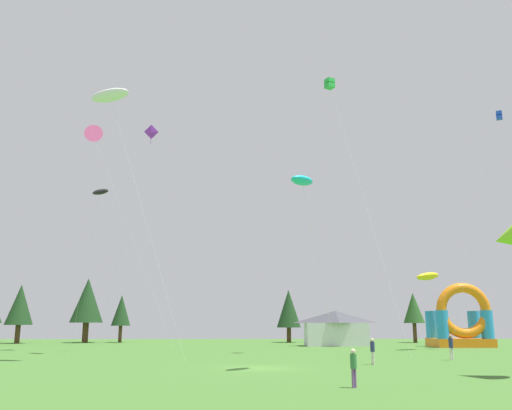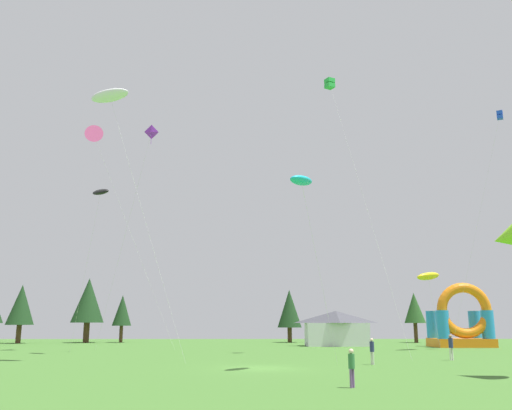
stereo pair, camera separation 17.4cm
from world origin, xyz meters
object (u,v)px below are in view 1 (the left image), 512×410
kite_pink_delta (94,137)px  kite_white_parafoil (110,96)px  person_midfield (373,349)px  inflatable_yellow_castle (461,324)px  person_far_side (354,364)px  person_near_camera (451,345)px  kite_blue_box (499,117)px  festival_tent (336,328)px  kite_black_parafoil (100,192)px  kite_purple_diamond (151,135)px  kite_yellow_parafoil (428,276)px  kite_cyan_parafoil (302,181)px  kite_green_box (330,84)px

kite_pink_delta → kite_white_parafoil: bearing=-70.4°
person_midfield → inflatable_yellow_castle: (16.05, 25.63, 1.53)m
person_far_side → person_near_camera: (10.57, 17.08, 0.13)m
kite_pink_delta → inflatable_yellow_castle: kite_pink_delta is taller
person_far_side → kite_blue_box: bearing=10.5°
person_far_side → person_midfield: size_ratio=0.95×
festival_tent → kite_black_parafoil: bearing=-146.3°
person_far_side → person_near_camera: 20.08m
kite_purple_diamond → person_far_side: kite_purple_diamond is taller
kite_purple_diamond → inflatable_yellow_castle: kite_purple_diamond is taller
kite_black_parafoil → person_far_side: 34.50m
kite_pink_delta → festival_tent: bearing=20.8°
kite_yellow_parafoil → person_near_camera: (-3.72, -15.22, -6.31)m
kite_cyan_parafoil → kite_green_box: (4.69, 16.67, 14.15)m
kite_green_box → kite_pink_delta: kite_green_box is taller
kite_cyan_parafoil → person_far_side: size_ratio=7.34×
kite_pink_delta → person_near_camera: (31.49, -14.74, -21.12)m
kite_yellow_parafoil → festival_tent: size_ratio=1.13×
kite_white_parafoil → person_far_side: bearing=-46.5°
kite_black_parafoil → kite_pink_delta: (-2.66, 5.97, 7.53)m
kite_yellow_parafoil → kite_purple_diamond: bearing=-172.6°
kite_blue_box → kite_yellow_parafoil: bearing=-178.9°
festival_tent → inflatable_yellow_castle: bearing=-14.7°
person_near_camera → kite_purple_diamond: bearing=134.0°
kite_cyan_parafoil → kite_white_parafoil: (-14.23, 7.38, 8.78)m
kite_pink_delta → person_midfield: 37.65m
kite_yellow_parafoil → kite_white_parafoil: bearing=-151.4°
kite_white_parafoil → person_midfield: size_ratio=12.28×
kite_cyan_parafoil → kite_yellow_parafoil: (15.40, 23.52, -3.99)m
kite_purple_diamond → kite_cyan_parafoil: bearing=-56.3°
kite_white_parafoil → kite_purple_diamond: bearing=85.2°
person_far_side → person_near_camera: size_ratio=0.88×
kite_blue_box → kite_purple_diamond: kite_blue_box is taller
kite_blue_box → kite_pink_delta: bearing=-179.2°
kite_cyan_parafoil → kite_pink_delta: (-19.81, 23.03, 10.81)m
kite_white_parafoil → inflatable_yellow_castle: (35.19, 22.38, -17.64)m
person_midfield → kite_black_parafoil: bearing=34.2°
kite_purple_diamond → kite_black_parafoil: bearing=-145.6°
inflatable_yellow_castle → kite_blue_box: bearing=-59.0°
kite_yellow_parafoil → person_midfield: bearing=-118.4°
kite_cyan_parafoil → kite_pink_delta: kite_pink_delta is taller
kite_black_parafoil → person_near_camera: 33.06m
kite_black_parafoil → kite_purple_diamond: (3.97, 2.72, 6.65)m
kite_white_parafoil → person_midfield: bearing=-9.6°
person_far_side → kite_yellow_parafoil: bearing=22.5°
person_near_camera → person_midfield: 7.96m
kite_blue_box → inflatable_yellow_castle: bearing=121.0°
kite_blue_box → kite_black_parafoil: size_ratio=1.69×
kite_cyan_parafoil → person_near_camera: kite_cyan_parafoil is taller
kite_white_parafoil → kite_yellow_parafoil: size_ratio=2.58×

